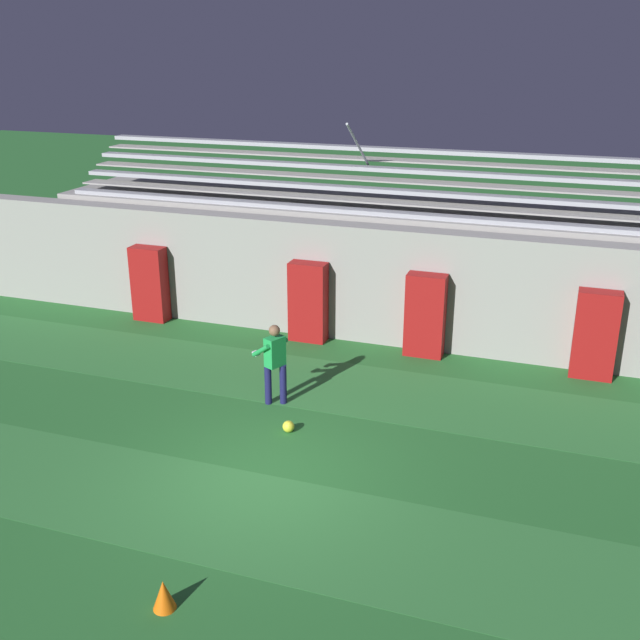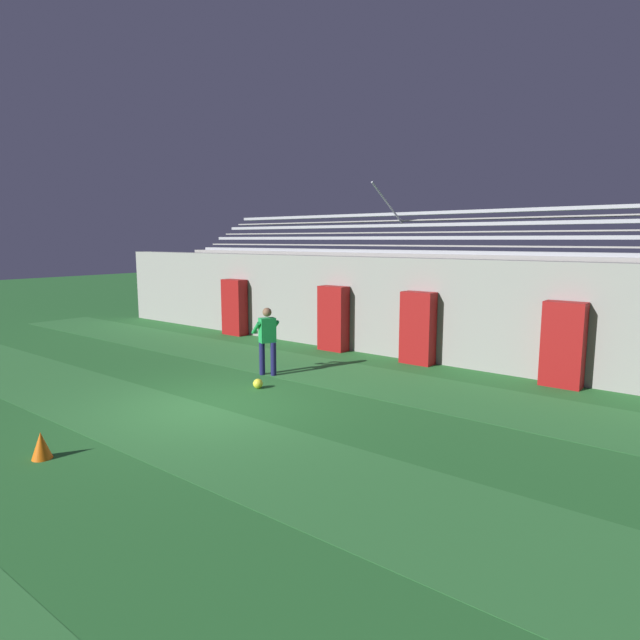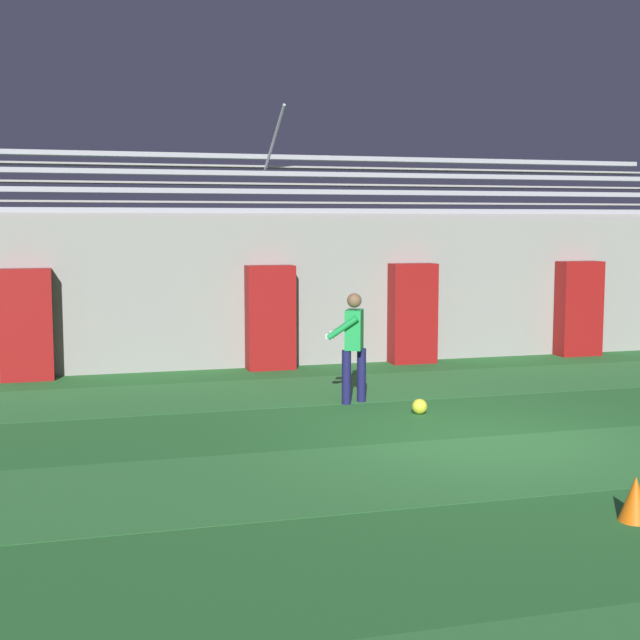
{
  "view_description": "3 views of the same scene",
  "coord_description": "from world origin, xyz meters",
  "views": [
    {
      "loc": [
        4.36,
        -9.84,
        6.82
      ],
      "look_at": [
        -0.22,
        3.37,
        1.57
      ],
      "focal_mm": 42.0,
      "sensor_mm": 36.0,
      "label": 1
    },
    {
      "loc": [
        8.09,
        -6.67,
        3.3
      ],
      "look_at": [
        0.57,
        2.81,
        1.47
      ],
      "focal_mm": 30.0,
      "sensor_mm": 36.0,
      "label": 2
    },
    {
      "loc": [
        -4.94,
        -10.1,
        2.73
      ],
      "look_at": [
        -1.4,
        2.56,
        1.28
      ],
      "focal_mm": 50.0,
      "sensor_mm": 36.0,
      "label": 3
    }
  ],
  "objects": [
    {
      "name": "back_wall",
      "position": [
        0.0,
        6.5,
        1.4
      ],
      "size": [
        24.0,
        0.6,
        2.8
      ],
      "primitive_type": "cube",
      "color": "#999691",
      "rests_on": "ground"
    },
    {
      "name": "goalkeeper",
      "position": [
        -0.88,
        2.57,
        0.95
      ],
      "size": [
        0.7,
        0.72,
        1.67
      ],
      "color": "#19194C",
      "rests_on": "ground"
    },
    {
      "name": "padding_pillar_gate_left",
      "position": [
        -1.41,
        5.95,
        0.97
      ],
      "size": [
        0.89,
        0.44,
        1.93
      ],
      "primitive_type": "cube",
      "color": "maroon",
      "rests_on": "ground"
    },
    {
      "name": "ground_plane",
      "position": [
        0.0,
        0.0,
        0.0
      ],
      "size": [
        80.0,
        80.0,
        0.0
      ],
      "primitive_type": "plane",
      "color": "#286B2D"
    },
    {
      "name": "bleacher_stand",
      "position": [
        -0.0,
        8.49,
        1.5
      ],
      "size": [
        18.0,
        3.35,
        5.03
      ],
      "color": "#999691",
      "rests_on": "ground"
    },
    {
      "name": "padding_pillar_far_right",
      "position": [
        5.06,
        5.95,
        0.97
      ],
      "size": [
        0.89,
        0.44,
        1.93
      ],
      "primitive_type": "cube",
      "color": "maroon",
      "rests_on": "ground"
    },
    {
      "name": "soccer_ball",
      "position": [
        -0.21,
        1.55,
        0.11
      ],
      "size": [
        0.22,
        0.22,
        0.22
      ],
      "primitive_type": "sphere",
      "color": "yellow",
      "rests_on": "ground"
    },
    {
      "name": "padding_pillar_far_left",
      "position": [
        -5.72,
        5.95,
        0.97
      ],
      "size": [
        0.89,
        0.44,
        1.93
      ],
      "primitive_type": "cube",
      "color": "maroon",
      "rests_on": "ground"
    },
    {
      "name": "traffic_cone",
      "position": [
        -0.02,
        -3.25,
        0.21
      ],
      "size": [
        0.3,
        0.3,
        0.42
      ],
      "primitive_type": "cone",
      "color": "orange",
      "rests_on": "ground"
    },
    {
      "name": "padding_pillar_gate_right",
      "position": [
        1.41,
        5.95,
        0.97
      ],
      "size": [
        0.89,
        0.44,
        1.93
      ],
      "primitive_type": "cube",
      "color": "maroon",
      "rests_on": "ground"
    },
    {
      "name": "turf_stripe_far",
      "position": [
        0.0,
        3.7,
        0.0
      ],
      "size": [
        28.0,
        2.43,
        0.01
      ],
      "primitive_type": "cube",
      "color": "#337A38",
      "rests_on": "ground"
    },
    {
      "name": "turf_stripe_mid",
      "position": [
        0.0,
        -1.15,
        0.0
      ],
      "size": [
        28.0,
        2.43,
        0.01
      ],
      "primitive_type": "cube",
      "color": "#337A38",
      "rests_on": "ground"
    }
  ]
}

